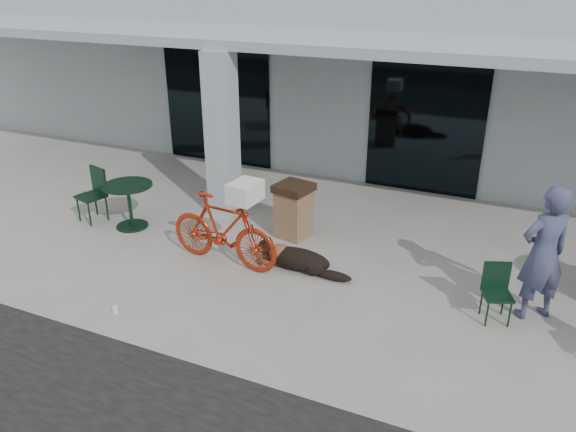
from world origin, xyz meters
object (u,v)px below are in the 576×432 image
at_px(dog, 298,258).
at_px(cafe_table_near, 130,206).
at_px(cafe_chair_near, 91,196).
at_px(cafe_chair_far_a, 497,295).
at_px(trash_receptacle, 294,211).
at_px(person, 543,254).
at_px(bicycle, 223,230).

distance_m(dog, cafe_table_near, 3.50).
distance_m(cafe_chair_near, cafe_chair_far_a, 7.38).
xyz_separation_m(cafe_chair_far_a, trash_receptacle, (-3.59, 1.31, 0.09)).
bearing_deg(person, bicycle, -31.59).
bearing_deg(person, cafe_chair_far_a, -0.72).
xyz_separation_m(cafe_chair_near, person, (7.84, -0.03, 0.46)).
height_order(dog, person, person).
bearing_deg(cafe_table_near, bicycle, -12.90).
relative_size(cafe_chair_near, cafe_chair_far_a, 1.25).
xyz_separation_m(person, trash_receptacle, (-4.05, 0.97, -0.47)).
relative_size(cafe_table_near, person, 0.47).
xyz_separation_m(dog, person, (3.50, 0.13, 0.76)).
xyz_separation_m(cafe_table_near, person, (6.98, -0.09, 0.55)).
relative_size(dog, person, 0.65).
distance_m(dog, cafe_chair_near, 4.35).
bearing_deg(bicycle, cafe_chair_near, 86.71).
distance_m(cafe_table_near, person, 7.01).
relative_size(cafe_chair_near, trash_receptacle, 1.03).
distance_m(bicycle, trash_receptacle, 1.54).
xyz_separation_m(cafe_chair_far_a, person, (0.47, 0.34, 0.56)).
height_order(cafe_table_near, trash_receptacle, trash_receptacle).
relative_size(person, trash_receptacle, 1.94).
distance_m(cafe_table_near, cafe_chair_far_a, 6.53).
bearing_deg(cafe_table_near, person, -0.76).
bearing_deg(bicycle, trash_receptacle, -19.24).
relative_size(bicycle, cafe_chair_far_a, 2.41).
relative_size(bicycle, dog, 1.58).
bearing_deg(cafe_chair_far_a, dog, 155.09).
bearing_deg(bicycle, cafe_table_near, 82.11).
bearing_deg(person, cafe_chair_near, -37.06).
relative_size(bicycle, trash_receptacle, 1.98).
distance_m(cafe_chair_near, person, 7.85).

